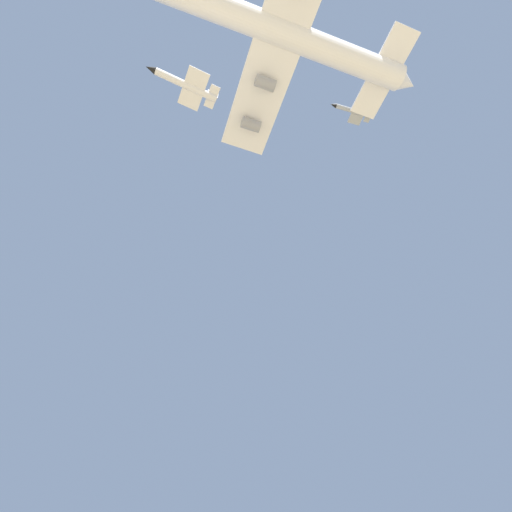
% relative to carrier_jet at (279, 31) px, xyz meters
% --- Properties ---
extents(carrier_jet, '(77.09, 61.12, 18.40)m').
position_rel_carrier_jet_xyz_m(carrier_jet, '(0.00, 0.00, 0.00)').
color(carrier_jet, white).
extents(chase_jet_lead, '(15.24, 8.96, 4.00)m').
position_rel_carrier_jet_xyz_m(chase_jet_lead, '(-38.36, -8.18, 25.59)').
color(chase_jet_lead, '#999EA3').
extents(chase_jet_left_wing, '(15.30, 8.56, 4.00)m').
position_rel_carrier_jet_xyz_m(chase_jet_left_wing, '(13.08, -15.69, -20.53)').
color(chase_jet_left_wing, silver).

